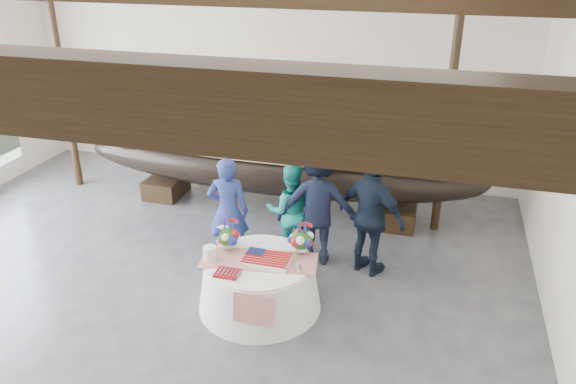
# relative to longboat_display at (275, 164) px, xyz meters

# --- Properties ---
(floor) EXTENTS (10.00, 12.00, 0.01)m
(floor) POSITION_rel_longboat_display_xyz_m (-0.65, -4.33, -0.88)
(floor) COLOR #3D3D42
(floor) RESTS_ON ground
(wall_back) EXTENTS (10.00, 0.02, 4.50)m
(wall_back) POSITION_rel_longboat_display_xyz_m (-0.65, 1.67, 1.37)
(wall_back) COLOR silver
(wall_back) RESTS_ON ground
(longboat_display) EXTENTS (7.35, 1.47, 1.38)m
(longboat_display) POSITION_rel_longboat_display_xyz_m (0.00, 0.00, 0.00)
(longboat_display) COLOR black
(longboat_display) RESTS_ON ground
(banquet_table) EXTENTS (1.65, 1.65, 0.71)m
(banquet_table) POSITION_rel_longboat_display_xyz_m (0.67, -2.92, -0.53)
(banquet_table) COLOR white
(banquet_table) RESTS_ON ground
(tabletop_items) EXTENTS (1.59, 1.01, 0.40)m
(tabletop_items) POSITION_rel_longboat_display_xyz_m (0.61, -2.76, -0.02)
(tabletop_items) COLOR red
(tabletop_items) RESTS_ON banquet_table
(guest_woman_blue) EXTENTS (0.68, 0.51, 1.69)m
(guest_woman_blue) POSITION_rel_longboat_display_xyz_m (-0.15, -1.92, -0.03)
(guest_woman_blue) COLOR navy
(guest_woman_blue) RESTS_ON ground
(guest_woman_teal) EXTENTS (0.87, 0.77, 1.51)m
(guest_woman_teal) POSITION_rel_longboat_display_xyz_m (0.69, -1.49, -0.12)
(guest_woman_teal) COLOR teal
(guest_woman_teal) RESTS_ON ground
(guest_man_left) EXTENTS (1.34, 0.89, 1.95)m
(guest_man_left) POSITION_rel_longboat_display_xyz_m (1.15, -1.55, 0.09)
(guest_man_left) COLOR black
(guest_man_left) RESTS_ON ground
(guest_man_right) EXTENTS (1.17, 0.88, 1.84)m
(guest_man_right) POSITION_rel_longboat_display_xyz_m (1.95, -1.66, 0.04)
(guest_man_right) COLOR black
(guest_man_right) RESTS_ON ground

